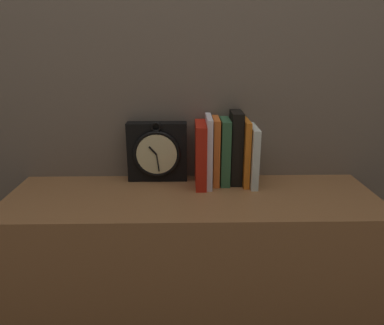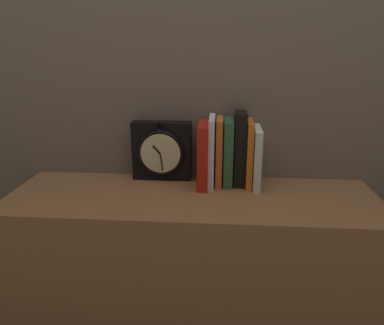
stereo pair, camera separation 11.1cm
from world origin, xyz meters
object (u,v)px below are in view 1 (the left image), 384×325
at_px(book_slot2_orange, 216,151).
at_px(book_slot4_black, 236,148).
at_px(book_slot1_white, 209,151).
at_px(book_slot5_orange, 245,152).
at_px(book_slot6_white, 252,156).
at_px(clock, 157,152).
at_px(book_slot0_red, 201,154).
at_px(book_slot3_green, 225,151).

distance_m(book_slot2_orange, book_slot4_black, 0.07).
relative_size(book_slot1_white, book_slot4_black, 0.95).
height_order(book_slot5_orange, book_slot6_white, book_slot5_orange).
distance_m(clock, book_slot4_black, 0.28).
relative_size(book_slot4_black, book_slot5_orange, 1.11).
bearing_deg(book_slot1_white, book_slot2_orange, 30.12).
xyz_separation_m(book_slot0_red, book_slot1_white, (0.03, 0.00, 0.01)).
relative_size(book_slot5_orange, book_slot6_white, 1.10).
height_order(clock, book_slot1_white, book_slot1_white).
distance_m(clock, book_slot3_green, 0.24).
relative_size(clock, book_slot2_orange, 0.95).
height_order(book_slot2_orange, book_slot5_orange, book_slot2_orange).
height_order(book_slot1_white, book_slot4_black, book_slot4_black).
height_order(book_slot2_orange, book_slot3_green, book_slot2_orange).
distance_m(book_slot3_green, book_slot4_black, 0.04).
height_order(clock, book_slot5_orange, book_slot5_orange).
relative_size(book_slot2_orange, book_slot3_green, 1.02).
relative_size(book_slot1_white, book_slot6_white, 1.17).
bearing_deg(book_slot2_orange, book_slot3_green, 1.55).
relative_size(book_slot3_green, book_slot4_black, 0.90).
distance_m(book_slot0_red, book_slot6_white, 0.18).
bearing_deg(clock, book_slot5_orange, -6.51).
height_order(clock, book_slot2_orange, book_slot2_orange).
distance_m(book_slot5_orange, book_slot6_white, 0.03).
relative_size(clock, book_slot0_red, 1.00).
bearing_deg(book_slot6_white, book_slot3_green, 170.52).
bearing_deg(clock, book_slot2_orange, -7.99).
distance_m(book_slot4_black, book_slot6_white, 0.06).
distance_m(book_slot0_red, book_slot2_orange, 0.06).
distance_m(book_slot1_white, book_slot4_black, 0.10).
bearing_deg(book_slot3_green, clock, 173.26).
bearing_deg(book_slot4_black, book_slot6_white, -20.31).
relative_size(book_slot0_red, book_slot6_white, 1.06).
bearing_deg(book_slot4_black, book_slot2_orange, -175.38).
xyz_separation_m(clock, book_slot5_orange, (0.31, -0.04, 0.01)).
relative_size(clock, book_slot4_black, 0.87).
bearing_deg(book_slot6_white, book_slot5_orange, 160.33).
xyz_separation_m(book_slot0_red, book_slot2_orange, (0.05, 0.02, 0.01)).
xyz_separation_m(book_slot1_white, book_slot3_green, (0.06, 0.02, -0.01)).
bearing_deg(book_slot6_white, book_slot0_red, -178.84).
bearing_deg(book_slot3_green, book_slot6_white, -9.48).
distance_m(clock, book_slot5_orange, 0.31).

